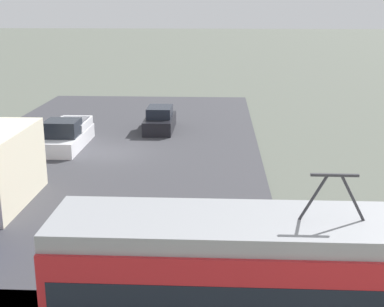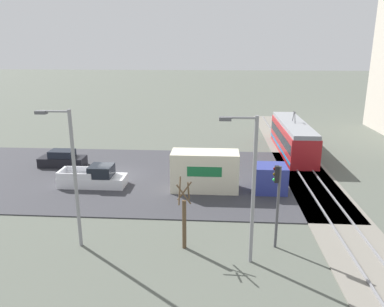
{
  "view_description": "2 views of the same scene",
  "coord_description": "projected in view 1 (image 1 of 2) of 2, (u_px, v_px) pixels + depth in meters",
  "views": [
    {
      "loc": [
        -6.28,
        29.2,
        8.33
      ],
      "look_at": [
        -5.24,
        8.98,
        2.64
      ],
      "focal_mm": 50.0,
      "sensor_mm": 36.0,
      "label": 1
    },
    {
      "loc": [
        31.62,
        9.06,
        11.32
      ],
      "look_at": [
        -0.84,
        6.87,
        2.01
      ],
      "focal_mm": 35.0,
      "sensor_mm": 36.0,
      "label": 2
    }
  ],
  "objects": [
    {
      "name": "sedan_car_0",
      "position": [
        160.0,
        121.0,
        35.98
      ],
      "size": [
        1.85,
        4.34,
        1.6
      ],
      "color": "black",
      "rests_on": "ground"
    },
    {
      "name": "light_rail_tram",
      "position": [
        326.0,
        286.0,
        13.0
      ],
      "size": [
        13.34,
        2.81,
        4.49
      ],
      "color": "#B21E23",
      "rests_on": "ground"
    },
    {
      "name": "pickup_truck",
      "position": [
        66.0,
        136.0,
        31.62
      ],
      "size": [
        2.05,
        5.5,
        1.79
      ],
      "color": "silver",
      "rests_on": "ground"
    },
    {
      "name": "ground_plane",
      "position": [
        109.0,
        154.0,
        30.64
      ],
      "size": [
        320.0,
        320.0,
        0.0
      ],
      "primitive_type": "plane",
      "color": "#565B51"
    },
    {
      "name": "road_surface",
      "position": [
        109.0,
        154.0,
        30.63
      ],
      "size": [
        17.33,
        38.61,
        0.08
      ],
      "color": "#38383D",
      "rests_on": "ground"
    }
  ]
}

